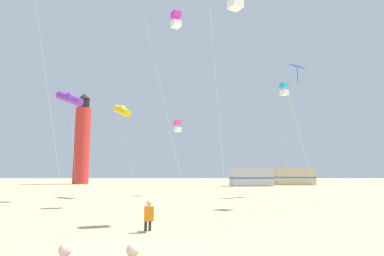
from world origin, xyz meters
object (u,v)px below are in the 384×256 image
at_px(kite_tube_gold, 121,111).
at_px(kite_diamond_lime, 287,104).
at_px(kite_flyer_standing, 148,215).
at_px(kite_diamond_blue, 296,72).
at_px(kite_box_magenta, 175,20).
at_px(kite_box_cyan, 283,89).
at_px(lighthouse_distant, 81,141).
at_px(rv_van_silver, 250,177).
at_px(kite_tube_violet, 69,98).
at_px(kite_box_rainbow, 177,126).
at_px(rv_van_tan, 294,177).

height_order(kite_tube_gold, kite_diamond_lime, kite_diamond_lime).
distance_m(kite_flyer_standing, kite_diamond_blue, 14.25).
bearing_deg(kite_tube_gold, kite_box_magenta, -52.15).
height_order(kite_box_magenta, kite_box_cyan, kite_box_magenta).
bearing_deg(kite_flyer_standing, lighthouse_distant, -81.48).
xyz_separation_m(kite_box_magenta, rv_van_silver, (10.33, 27.75, -11.71)).
bearing_deg(kite_tube_violet, kite_flyer_standing, -57.11).
distance_m(kite_box_rainbow, kite_tube_violet, 10.30).
height_order(kite_box_rainbow, rv_van_tan, kite_box_rainbow).
bearing_deg(kite_flyer_standing, kite_tube_gold, -87.21).
bearing_deg(kite_box_magenta, kite_diamond_lime, 36.31).
bearing_deg(kite_tube_violet, rv_van_silver, 51.82).
bearing_deg(kite_box_cyan, kite_flyer_standing, -122.09).
bearing_deg(kite_box_cyan, kite_box_magenta, -145.23).
bearing_deg(kite_diamond_lime, rv_van_tan, 71.49).
bearing_deg(kite_tube_gold, kite_tube_violet, -137.19).
relative_size(kite_flyer_standing, rv_van_tan, 0.18).
distance_m(kite_box_cyan, lighthouse_distant, 41.28).
height_order(kite_box_cyan, rv_van_silver, kite_box_cyan).
distance_m(kite_box_magenta, kite_box_cyan, 12.23).
height_order(kite_box_rainbow, lighthouse_distant, lighthouse_distant).
bearing_deg(kite_diamond_lime, kite_flyer_standing, -122.27).
distance_m(rv_van_silver, rv_van_tan, 9.19).
bearing_deg(rv_van_silver, kite_flyer_standing, -111.00).
bearing_deg(kite_box_magenta, rv_van_silver, 69.59).
xyz_separation_m(kite_diamond_blue, rv_van_silver, (2.22, 29.19, -7.36)).
height_order(kite_tube_gold, kite_box_cyan, kite_box_cyan).
xyz_separation_m(kite_flyer_standing, kite_diamond_lime, (10.70, 16.95, 7.91)).
height_order(kite_box_cyan, lighthouse_distant, lighthouse_distant).
distance_m(kite_diamond_lime, rv_van_tan, 26.81).
relative_size(kite_box_cyan, rv_van_tan, 1.60).
relative_size(kite_flyer_standing, kite_tube_gold, 0.14).
xyz_separation_m(kite_box_rainbow, kite_box_magenta, (0.25, -9.03, 6.47)).
height_order(kite_diamond_blue, kite_box_magenta, kite_box_magenta).
relative_size(kite_box_rainbow, kite_diamond_blue, 0.77).
height_order(kite_flyer_standing, kite_box_magenta, kite_box_magenta).
xyz_separation_m(kite_box_rainbow, kite_diamond_lime, (10.50, -1.49, 1.89)).
bearing_deg(kite_diamond_blue, kite_box_cyan, 79.23).
bearing_deg(kite_box_rainbow, lighthouse_distant, 124.73).
bearing_deg(kite_box_cyan, lighthouse_distant, 134.25).
distance_m(kite_box_rainbow, rv_van_silver, 22.13).
bearing_deg(lighthouse_distant, kite_box_magenta, -62.19).
bearing_deg(kite_box_rainbow, rv_van_tan, 50.89).
bearing_deg(kite_flyer_standing, kite_tube_violet, -70.82).
bearing_deg(kite_box_rainbow, kite_diamond_blue, -51.41).
height_order(kite_diamond_lime, kite_box_cyan, kite_box_cyan).
distance_m(kite_box_rainbow, kite_diamond_lime, 10.77).
distance_m(kite_tube_gold, rv_van_silver, 26.91).
bearing_deg(kite_diamond_lime, kite_box_magenta, -143.69).
xyz_separation_m(kite_tube_gold, kite_tube_violet, (-3.54, -3.28, 0.38)).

